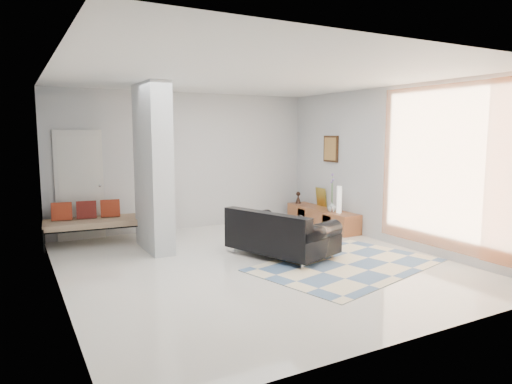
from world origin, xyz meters
TOP-DOWN VIEW (x-y plane):
  - floor at (0.00, 0.00)m, footprint 6.00×6.00m
  - ceiling at (0.00, 0.00)m, footprint 6.00×6.00m
  - wall_back at (0.00, 3.00)m, footprint 6.00×0.00m
  - wall_front at (0.00, -3.00)m, footprint 6.00×0.00m
  - wall_left at (-2.75, 0.00)m, footprint 0.00×6.00m
  - wall_right at (2.75, 0.00)m, footprint 0.00×6.00m
  - partition_column at (-1.10, 1.60)m, footprint 0.35×1.20m
  - hallway_door at (-2.10, 2.96)m, footprint 0.85×0.06m
  - curtain at (2.67, -1.15)m, footprint 0.00×2.55m
  - wall_art at (2.72, 1.70)m, footprint 0.04×0.45m
  - media_console at (2.52, 1.70)m, footprint 0.45×2.01m
  - loveseat at (0.54, 0.18)m, footprint 1.48×1.91m
  - daybed at (-1.92, 2.52)m, footprint 1.84×0.89m
  - area_rug at (1.16, -0.75)m, footprint 3.13×2.47m
  - cylinder_lamp at (2.50, 1.12)m, footprint 0.10×0.10m
  - bronze_figurine at (2.47, 2.53)m, footprint 0.13×0.13m
  - vase at (2.47, 1.31)m, footprint 0.19×0.19m

SIDE VIEW (x-z plane):
  - floor at x=0.00m, z-range 0.00..0.00m
  - area_rug at x=1.16m, z-range 0.00..0.01m
  - media_console at x=2.52m, z-range -0.20..0.60m
  - loveseat at x=0.54m, z-range -0.03..0.73m
  - daybed at x=-1.92m, z-range 0.03..0.80m
  - vase at x=2.47m, z-range 0.40..0.59m
  - bronze_figurine at x=2.47m, z-range 0.40..0.66m
  - cylinder_lamp at x=2.50m, z-range 0.40..0.93m
  - hallway_door at x=-2.10m, z-range 0.00..2.04m
  - partition_column at x=-1.10m, z-range 0.00..2.80m
  - wall_back at x=0.00m, z-range -1.60..4.40m
  - wall_front at x=0.00m, z-range -1.60..4.40m
  - wall_left at x=-2.75m, z-range -1.60..4.40m
  - wall_right at x=2.75m, z-range -1.60..4.40m
  - curtain at x=2.67m, z-range 0.17..2.72m
  - wall_art at x=2.72m, z-range 1.38..1.92m
  - ceiling at x=0.00m, z-range 2.80..2.80m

